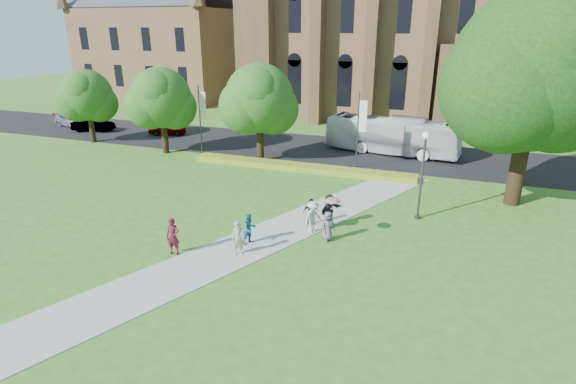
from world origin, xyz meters
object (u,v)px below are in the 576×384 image
at_px(streetlamp, 423,165).
at_px(large_tree, 536,69).
at_px(car_0, 167,129).
at_px(car_2, 73,120).
at_px(tour_coach, 392,135).
at_px(car_1, 93,125).
at_px(pedestrian_0, 173,236).

height_order(streetlamp, large_tree, large_tree).
relative_size(car_0, car_2, 0.77).
height_order(tour_coach, car_1, tour_coach).
bearing_deg(tour_coach, pedestrian_0, 169.34).
distance_m(streetlamp, large_tree, 8.73).
bearing_deg(car_0, car_2, 73.82).
relative_size(tour_coach, car_2, 2.39).
relative_size(large_tree, car_1, 3.04).
bearing_deg(streetlamp, car_1, 160.57).
height_order(streetlamp, car_1, streetlamp).
bearing_deg(car_2, large_tree, -87.09).
xyz_separation_m(large_tree, car_0, (-31.91, 9.10, -7.70)).
bearing_deg(tour_coach, car_1, 101.08).
xyz_separation_m(streetlamp, large_tree, (5.50, 4.50, 5.07)).
bearing_deg(large_tree, pedestrian_0, -141.49).
relative_size(tour_coach, car_0, 3.10).
bearing_deg(large_tree, streetlamp, -140.71).
xyz_separation_m(streetlamp, car_1, (-34.86, 12.29, -2.56)).
distance_m(car_1, pedestrian_0, 31.72).
height_order(large_tree, pedestrian_0, large_tree).
relative_size(streetlamp, tour_coach, 0.45).
xyz_separation_m(tour_coach, car_0, (-22.94, -0.49, -0.99)).
relative_size(streetlamp, large_tree, 0.40).
bearing_deg(car_1, large_tree, -118.20).
bearing_deg(car_2, tour_coach, -74.70).
bearing_deg(car_0, tour_coach, -105.14).
xyz_separation_m(car_1, car_2, (-4.02, 1.27, -0.01)).
bearing_deg(large_tree, car_0, 164.08).
height_order(large_tree, car_2, large_tree).
distance_m(car_2, pedestrian_0, 35.62).
relative_size(large_tree, car_2, 2.70).
bearing_deg(streetlamp, pedestrian_0, -141.88).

